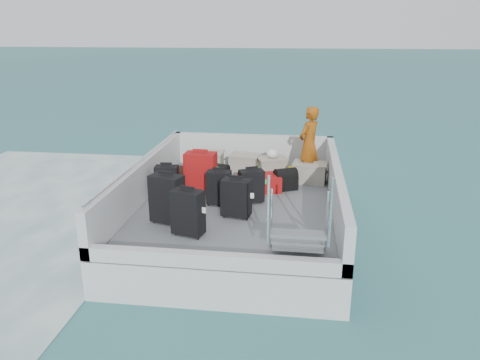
{
  "coord_description": "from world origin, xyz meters",
  "views": [
    {
      "loc": [
        1.08,
        -7.81,
        3.62
      ],
      "look_at": [
        0.03,
        0.12,
        1.0
      ],
      "focal_mm": 35.0,
      "sensor_mm": 36.0,
      "label": 1
    }
  ],
  "objects_px": {
    "crate_2": "(272,167)",
    "crate_0": "(208,161)",
    "suitcase_4": "(219,188)",
    "suitcase_6": "(236,198)",
    "suitcase_5": "(201,173)",
    "suitcase_0": "(167,199)",
    "suitcase_8": "(259,183)",
    "suitcase_3": "(188,213)",
    "crate_3": "(310,173)",
    "suitcase_2": "(167,182)",
    "passenger": "(309,144)",
    "crate_1": "(245,164)",
    "suitcase_7": "(251,187)"
  },
  "relations": [
    {
      "from": "crate_2",
      "to": "crate_0",
      "type": "bearing_deg",
      "value": 173.32
    },
    {
      "from": "crate_2",
      "to": "suitcase_4",
      "type": "bearing_deg",
      "value": -113.04
    },
    {
      "from": "suitcase_6",
      "to": "suitcase_5",
      "type": "bearing_deg",
      "value": 138.13
    },
    {
      "from": "suitcase_0",
      "to": "suitcase_4",
      "type": "height_order",
      "value": "suitcase_0"
    },
    {
      "from": "suitcase_5",
      "to": "suitcase_8",
      "type": "height_order",
      "value": "suitcase_5"
    },
    {
      "from": "suitcase_3",
      "to": "crate_3",
      "type": "xyz_separation_m",
      "value": [
        1.84,
        2.79,
        -0.16
      ]
    },
    {
      "from": "suitcase_0",
      "to": "suitcase_4",
      "type": "relative_size",
      "value": 1.29
    },
    {
      "from": "suitcase_0",
      "to": "suitcase_2",
      "type": "relative_size",
      "value": 1.33
    },
    {
      "from": "suitcase_0",
      "to": "crate_0",
      "type": "xyz_separation_m",
      "value": [
        0.07,
        2.98,
        -0.21
      ]
    },
    {
      "from": "suitcase_3",
      "to": "passenger",
      "type": "distance_m",
      "value": 3.48
    },
    {
      "from": "suitcase_8",
      "to": "crate_3",
      "type": "bearing_deg",
      "value": -73.47
    },
    {
      "from": "suitcase_0",
      "to": "suitcase_4",
      "type": "bearing_deg",
      "value": 70.56
    },
    {
      "from": "crate_1",
      "to": "suitcase_8",
      "type": "bearing_deg",
      "value": -69.93
    },
    {
      "from": "crate_0",
      "to": "suitcase_6",
      "type": "bearing_deg",
      "value": -69.09
    },
    {
      "from": "suitcase_5",
      "to": "suitcase_3",
      "type": "bearing_deg",
      "value": -81.04
    },
    {
      "from": "suitcase_7",
      "to": "suitcase_8",
      "type": "xyz_separation_m",
      "value": [
        0.08,
        0.65,
        -0.15
      ]
    },
    {
      "from": "suitcase_0",
      "to": "crate_2",
      "type": "distance_m",
      "value": 3.19
    },
    {
      "from": "suitcase_2",
      "to": "suitcase_5",
      "type": "distance_m",
      "value": 0.65
    },
    {
      "from": "crate_1",
      "to": "crate_3",
      "type": "distance_m",
      "value": 1.49
    },
    {
      "from": "suitcase_6",
      "to": "passenger",
      "type": "bearing_deg",
      "value": 71.58
    },
    {
      "from": "suitcase_2",
      "to": "suitcase_8",
      "type": "bearing_deg",
      "value": 14.15
    },
    {
      "from": "suitcase_0",
      "to": "crate_0",
      "type": "height_order",
      "value": "suitcase_0"
    },
    {
      "from": "suitcase_3",
      "to": "suitcase_4",
      "type": "distance_m",
      "value": 1.33
    },
    {
      "from": "suitcase_0",
      "to": "crate_0",
      "type": "bearing_deg",
      "value": 106.03
    },
    {
      "from": "suitcase_2",
      "to": "suitcase_7",
      "type": "relative_size",
      "value": 1.0
    },
    {
      "from": "suitcase_7",
      "to": "crate_3",
      "type": "height_order",
      "value": "suitcase_7"
    },
    {
      "from": "suitcase_2",
      "to": "crate_0",
      "type": "bearing_deg",
      "value": 72.18
    },
    {
      "from": "suitcase_6",
      "to": "passenger",
      "type": "distance_m",
      "value": 2.49
    },
    {
      "from": "crate_2",
      "to": "suitcase_0",
      "type": "bearing_deg",
      "value": -117.86
    },
    {
      "from": "crate_0",
      "to": "passenger",
      "type": "xyz_separation_m",
      "value": [
        2.17,
        -0.43,
        0.57
      ]
    },
    {
      "from": "suitcase_2",
      "to": "suitcase_5",
      "type": "xyz_separation_m",
      "value": [
        0.57,
        0.31,
        0.09
      ]
    },
    {
      "from": "crate_1",
      "to": "crate_3",
      "type": "relative_size",
      "value": 0.95
    },
    {
      "from": "suitcase_4",
      "to": "suitcase_5",
      "type": "height_order",
      "value": "suitcase_5"
    },
    {
      "from": "suitcase_3",
      "to": "crate_2",
      "type": "xyz_separation_m",
      "value": [
        1.05,
        3.22,
        -0.18
      ]
    },
    {
      "from": "suitcase_4",
      "to": "crate_0",
      "type": "bearing_deg",
      "value": 108.46
    },
    {
      "from": "suitcase_7",
      "to": "crate_0",
      "type": "relative_size",
      "value": 0.95
    },
    {
      "from": "suitcase_5",
      "to": "crate_1",
      "type": "distance_m",
      "value": 1.61
    },
    {
      "from": "suitcase_2",
      "to": "passenger",
      "type": "relative_size",
      "value": 0.39
    },
    {
      "from": "suitcase_7",
      "to": "suitcase_8",
      "type": "bearing_deg",
      "value": 60.45
    },
    {
      "from": "crate_2",
      "to": "suitcase_5",
      "type": "bearing_deg",
      "value": -132.74
    },
    {
      "from": "suitcase_6",
      "to": "suitcase_8",
      "type": "xyz_separation_m",
      "value": [
        0.26,
        1.34,
        -0.17
      ]
    },
    {
      "from": "crate_0",
      "to": "crate_3",
      "type": "relative_size",
      "value": 1.0
    },
    {
      "from": "suitcase_6",
      "to": "suitcase_8",
      "type": "relative_size",
      "value": 0.84
    },
    {
      "from": "suitcase_2",
      "to": "suitcase_3",
      "type": "distance_m",
      "value": 1.74
    },
    {
      "from": "suitcase_6",
      "to": "suitcase_7",
      "type": "distance_m",
      "value": 0.71
    },
    {
      "from": "suitcase_5",
      "to": "suitcase_6",
      "type": "relative_size",
      "value": 1.22
    },
    {
      "from": "suitcase_4",
      "to": "suitcase_6",
      "type": "height_order",
      "value": "suitcase_6"
    },
    {
      "from": "suitcase_5",
      "to": "crate_0",
      "type": "relative_size",
      "value": 1.24
    },
    {
      "from": "crate_3",
      "to": "passenger",
      "type": "bearing_deg",
      "value": 105.06
    },
    {
      "from": "suitcase_5",
      "to": "crate_1",
      "type": "xyz_separation_m",
      "value": [
        0.65,
        1.46,
        -0.21
      ]
    }
  ]
}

